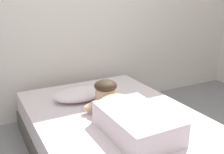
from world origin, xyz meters
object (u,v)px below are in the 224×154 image
Objects in this scene: bed at (119,138)px; pillow at (80,94)px; person_lying at (127,113)px; coffee_cup at (100,93)px; cell_phone at (127,113)px.

pillow reaches higher than bed.
coffee_cup is (0.08, 0.66, -0.07)m from person_lying.
person_lying reaches higher than pillow.
bed is 0.23m from cell_phone.
coffee_cup is (0.21, -0.02, -0.02)m from pillow.
cell_phone is (0.04, -0.46, -0.03)m from coffee_cup.
person_lying is 6.57× the size of cell_phone.
cell_phone is at bearing -85.40° from coffee_cup.
coffee_cup is at bearing 94.60° from cell_phone.
pillow is at bearing 175.37° from coffee_cup.
bed is 0.59m from pillow.
person_lying is at bearing -79.79° from pillow.
person_lying is 7.36× the size of coffee_cup.
person_lying is (-0.02, -0.16, 0.31)m from bed.
coffee_cup is (0.06, 0.50, 0.24)m from bed.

